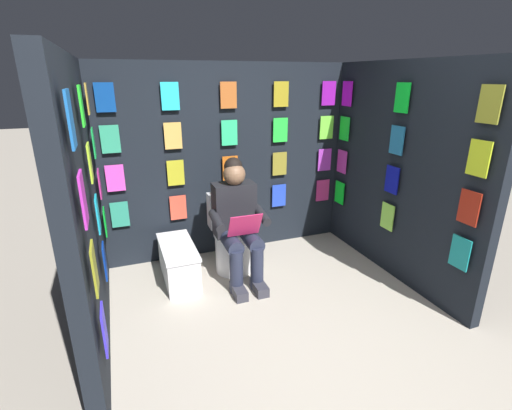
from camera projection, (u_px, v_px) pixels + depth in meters
ground_plane at (323, 375)px, 2.50m from camera, size 30.00×30.00×0.00m
display_wall_back at (228, 161)px, 4.04m from camera, size 2.78×0.14×2.05m
display_wall_left at (400, 173)px, 3.55m from camera, size 0.14×2.08×2.05m
display_wall_right at (84, 208)px, 2.61m from camera, size 0.14×2.08×2.05m
toilet at (232, 238)px, 3.82m from camera, size 0.41×0.56×0.77m
person_reading at (238, 221)px, 3.53m from camera, size 0.53×0.69×1.19m
comic_longbox_near at (179, 262)px, 3.63m from camera, size 0.32×0.74×0.36m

